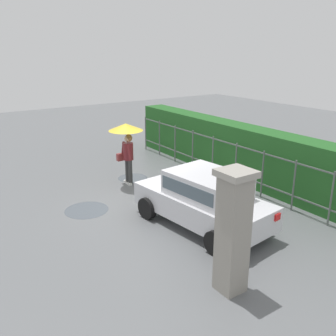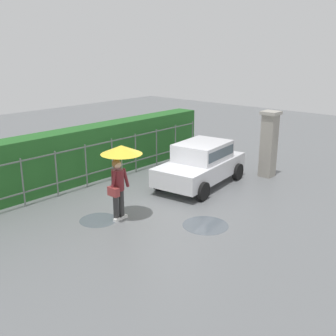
{
  "view_description": "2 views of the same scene",
  "coord_description": "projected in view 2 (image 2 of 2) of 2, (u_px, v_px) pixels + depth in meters",
  "views": [
    {
      "loc": [
        8.74,
        -5.37,
        4.44
      ],
      "look_at": [
        0.32,
        0.32,
        1.15
      ],
      "focal_mm": 39.77,
      "sensor_mm": 36.0,
      "label": 1
    },
    {
      "loc": [
        -8.84,
        -7.68,
        4.61
      ],
      "look_at": [
        0.0,
        0.12,
        1.07
      ],
      "focal_mm": 43.25,
      "sensor_mm": 36.0,
      "label": 2
    }
  ],
  "objects": [
    {
      "name": "ground_plane",
      "position": [
        171.0,
        202.0,
        12.54
      ],
      "size": [
        40.0,
        40.0,
        0.0
      ],
      "primitive_type": "plane",
      "color": "slate"
    },
    {
      "name": "car",
      "position": [
        201.0,
        162.0,
        13.92
      ],
      "size": [
        3.89,
        2.21,
        1.48
      ],
      "rotation": [
        0.0,
        0.0,
        3.26
      ],
      "color": "silver",
      "rests_on": "ground"
    },
    {
      "name": "puddle_near",
      "position": [
        205.0,
        225.0,
        10.89
      ],
      "size": [
        1.24,
        1.24,
        0.0
      ],
      "primitive_type": "cylinder",
      "color": "#4C545B",
      "rests_on": "ground"
    },
    {
      "name": "gate_pillar",
      "position": [
        269.0,
        143.0,
        14.69
      ],
      "size": [
        0.6,
        0.6,
        2.42
      ],
      "color": "gray",
      "rests_on": "ground"
    },
    {
      "name": "puddle_far",
      "position": [
        98.0,
        220.0,
        11.22
      ],
      "size": [
        1.05,
        1.05,
        0.0
      ],
      "primitive_type": "cylinder",
      "color": "#4C545B",
      "rests_on": "ground"
    },
    {
      "name": "hedge_row",
      "position": [
        86.0,
        154.0,
        14.45
      ],
      "size": [
        11.45,
        0.9,
        1.9
      ],
      "primitive_type": "cube",
      "color": "#235B23",
      "rests_on": "ground"
    },
    {
      "name": "fence_section",
      "position": [
        100.0,
        161.0,
        14.01
      ],
      "size": [
        10.5,
        0.05,
        1.5
      ],
      "color": "#59605B",
      "rests_on": "ground"
    },
    {
      "name": "pedestrian",
      "position": [
        120.0,
        162.0,
        10.81
      ],
      "size": [
        1.12,
        1.12,
        2.12
      ],
      "rotation": [
        0.0,
        0.0,
        -1.59
      ],
      "color": "#333333",
      "rests_on": "ground"
    }
  ]
}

